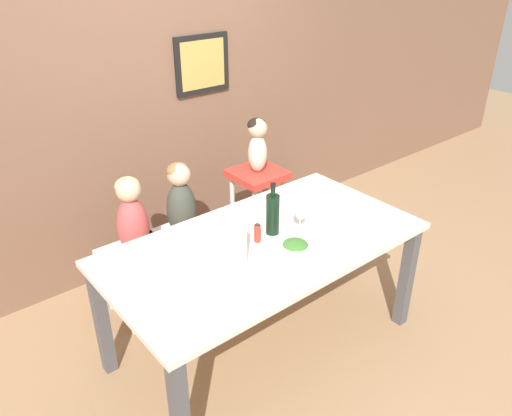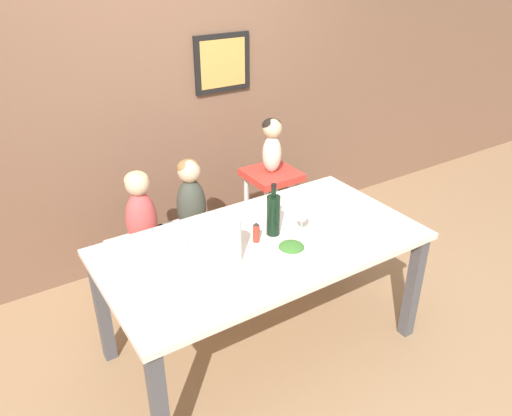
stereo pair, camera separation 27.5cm
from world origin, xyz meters
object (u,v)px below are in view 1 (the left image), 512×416
object	(u,v)px
person_child_left	(132,216)
salad_bowl_large	(295,248)
chair_far_left	(138,262)
chair_right_highchair	(257,191)
paper_towel_roll	(236,242)
dinner_plate_back_left	(166,247)
wine_bottle	(273,213)
wine_glass_near	(301,212)
chair_far_center	(184,244)
person_child_center	(181,199)
person_baby_right	(257,141)
dinner_plate_front_left	(217,301)

from	to	relation	value
person_child_left	salad_bowl_large	world-z (taller)	person_child_left
salad_bowl_large	chair_far_left	bearing A→B (deg)	115.54
chair_right_highchair	salad_bowl_large	size ratio (longest dim) A/B	4.74
paper_towel_roll	dinner_plate_back_left	bearing A→B (deg)	120.66
wine_bottle	wine_glass_near	bearing A→B (deg)	-28.08
chair_far_center	paper_towel_roll	distance (m)	0.99
person_child_center	salad_bowl_large	bearing A→B (deg)	-83.43
chair_far_left	wine_glass_near	distance (m)	1.15
chair_right_highchair	person_baby_right	bearing A→B (deg)	90.00
wine_glass_near	dinner_plate_back_left	distance (m)	0.78
chair_far_center	dinner_plate_front_left	xyz separation A→B (m)	(-0.45, -1.04, 0.37)
salad_bowl_large	dinner_plate_back_left	distance (m)	0.70
chair_far_center	wine_glass_near	xyz separation A→B (m)	(0.31, -0.81, 0.48)
person_child_center	wine_bottle	size ratio (longest dim) A/B	1.69
chair_right_highchair	person_baby_right	xyz separation A→B (m)	(0.00, 0.00, 0.39)
person_child_left	wine_glass_near	size ratio (longest dim) A/B	3.08
wine_glass_near	dinner_plate_back_left	size ratio (longest dim) A/B	0.69
chair_far_left	paper_towel_roll	distance (m)	0.99
person_child_left	dinner_plate_back_left	distance (m)	0.49
person_child_center	wine_glass_near	xyz separation A→B (m)	(0.31, -0.81, 0.14)
paper_towel_roll	dinner_plate_back_left	size ratio (longest dim) A/B	1.01
chair_far_left	person_baby_right	world-z (taller)	person_baby_right
wine_glass_near	salad_bowl_large	size ratio (longest dim) A/B	1.08
person_child_center	dinner_plate_front_left	xyz separation A→B (m)	(-0.45, -1.04, 0.03)
chair_right_highchair	salad_bowl_large	world-z (taller)	salad_bowl_large
chair_far_center	dinner_plate_back_left	world-z (taller)	dinner_plate_back_left
wine_bottle	dinner_plate_back_left	xyz separation A→B (m)	(-0.56, 0.25, -0.12)
chair_right_highchair	paper_towel_roll	bearing A→B (deg)	-134.78
person_baby_right	chair_far_left	bearing A→B (deg)	-179.92
person_child_center	salad_bowl_large	xyz separation A→B (m)	(0.11, -0.98, 0.06)
person_child_center	wine_bottle	distance (m)	0.76
salad_bowl_large	dinner_plate_front_left	distance (m)	0.56
paper_towel_roll	dinner_plate_back_left	distance (m)	0.43
dinner_plate_back_left	person_baby_right	bearing A→B (deg)	24.94
paper_towel_roll	wine_glass_near	xyz separation A→B (m)	(0.49, 0.03, -0.01)
wine_bottle	salad_bowl_large	xyz separation A→B (m)	(-0.05, -0.25, -0.09)
person_child_left	person_baby_right	distance (m)	1.04
chair_far_left	salad_bowl_large	xyz separation A→B (m)	(0.47, -0.98, 0.40)
paper_towel_roll	chair_far_left	bearing A→B (deg)	101.70
wine_glass_near	person_child_center	bearing A→B (deg)	110.91
chair_far_left	paper_towel_roll	size ratio (longest dim) A/B	1.83
person_child_center	salad_bowl_large	size ratio (longest dim) A/B	3.33
person_child_left	person_child_center	xyz separation A→B (m)	(0.35, 0.00, 0.00)
paper_towel_roll	salad_bowl_large	bearing A→B (deg)	-24.75
chair_right_highchair	person_child_center	bearing A→B (deg)	179.91
person_child_left	person_child_center	world-z (taller)	same
person_child_left	person_baby_right	world-z (taller)	person_baby_right
chair_right_highchair	person_child_left	world-z (taller)	person_child_left
person_baby_right	wine_glass_near	world-z (taller)	person_baby_right
person_child_left	paper_towel_roll	distance (m)	0.87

